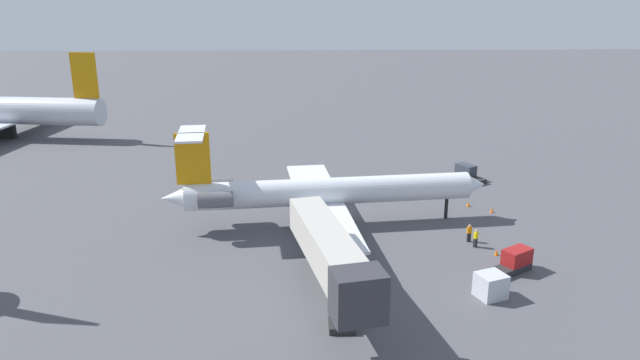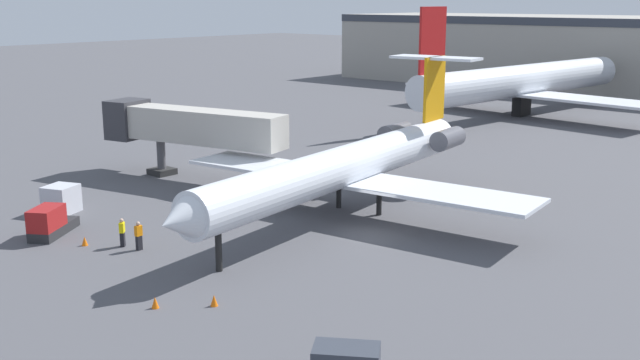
% 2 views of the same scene
% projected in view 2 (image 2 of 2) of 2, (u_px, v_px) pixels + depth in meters
% --- Properties ---
extents(ground_plane, '(400.00, 400.00, 0.10)m').
position_uv_depth(ground_plane, '(374.00, 233.00, 46.25)').
color(ground_plane, '#4C4C51').
extents(regional_jet, '(25.54, 32.16, 9.72)m').
position_uv_depth(regional_jet, '(351.00, 163.00, 49.22)').
color(regional_jet, silver).
rests_on(regional_jet, ground_plane).
extents(jet_bridge, '(16.29, 6.23, 5.92)m').
position_uv_depth(jet_bridge, '(183.00, 126.00, 59.45)').
color(jet_bridge, '#B7B2A8').
rests_on(jet_bridge, ground_plane).
extents(ground_crew_marshaller, '(0.28, 0.41, 1.69)m').
position_uv_depth(ground_crew_marshaller, '(139.00, 236.00, 42.81)').
color(ground_crew_marshaller, black).
rests_on(ground_crew_marshaller, ground_plane).
extents(ground_crew_loader, '(0.46, 0.47, 1.69)m').
position_uv_depth(ground_crew_loader, '(122.00, 232.00, 43.41)').
color(ground_crew_loader, black).
rests_on(ground_crew_loader, ground_plane).
extents(baggage_tug_trailing, '(3.33, 4.13, 1.90)m').
position_uv_depth(baggage_tug_trailing, '(50.00, 223.00, 45.30)').
color(baggage_tug_trailing, '#262628').
rests_on(baggage_tug_trailing, ground_plane).
extents(cargo_container_uld, '(2.45, 2.54, 1.87)m').
position_uv_depth(cargo_container_uld, '(61.00, 199.00, 50.31)').
color(cargo_container_uld, silver).
rests_on(cargo_container_uld, ground_plane).
extents(traffic_cone_near, '(0.36, 0.36, 0.55)m').
position_uv_depth(traffic_cone_near, '(85.00, 241.00, 43.71)').
color(traffic_cone_near, orange).
rests_on(traffic_cone_near, ground_plane).
extents(traffic_cone_mid, '(0.36, 0.36, 0.55)m').
position_uv_depth(traffic_cone_mid, '(155.00, 302.00, 34.85)').
color(traffic_cone_mid, orange).
rests_on(traffic_cone_mid, ground_plane).
extents(traffic_cone_far, '(0.36, 0.36, 0.55)m').
position_uv_depth(traffic_cone_far, '(214.00, 300.00, 35.09)').
color(traffic_cone_far, orange).
rests_on(traffic_cone_far, ground_plane).
extents(parked_airliner_west_end, '(33.31, 39.25, 13.26)m').
position_uv_depth(parked_airliner_west_end, '(522.00, 82.00, 91.48)').
color(parked_airliner_west_end, silver).
rests_on(parked_airliner_west_end, ground_plane).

